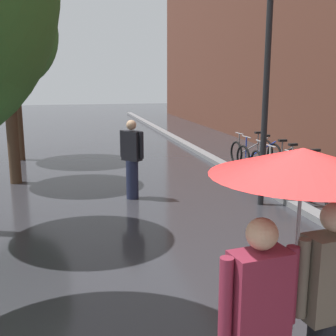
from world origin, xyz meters
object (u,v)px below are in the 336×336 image
parked_bicycle_4 (306,175)px  parked_bicycle_8 (252,151)px  street_tree_2 (5,35)px  pedestrian_walking_midground (132,159)px  parked_bicycle_7 (259,156)px  parked_bicycle_3 (331,183)px  parked_bicycle_6 (274,162)px  couple_under_umbrella (298,244)px  street_lamp_post (267,76)px  parked_bicycle_5 (284,167)px  street_tree_3 (11,20)px

parked_bicycle_4 → parked_bicycle_8: bearing=87.7°
street_tree_2 → parked_bicycle_4: (6.52, -2.32, -3.13)m
street_tree_2 → pedestrian_walking_midground: bearing=-37.9°
parked_bicycle_7 → street_tree_2: bearing=-178.7°
parked_bicycle_7 → pedestrian_walking_midground: 4.54m
parked_bicycle_3 → parked_bicycle_6: bearing=92.0°
couple_under_umbrella → pedestrian_walking_midground: 6.29m
street_tree_2 → pedestrian_walking_midground: (2.58, -2.01, -2.65)m
pedestrian_walking_midground → street_lamp_post: bearing=-23.3°
parked_bicycle_3 → parked_bicycle_5: (-0.18, 1.66, 0.00)m
parked_bicycle_3 → parked_bicycle_6: (-0.08, 2.36, 0.00)m
street_tree_3 → parked_bicycle_7: street_tree_3 is taller
street_tree_2 → parked_bicycle_6: (6.55, -0.76, -3.13)m
parked_bicycle_8 → street_tree_2: bearing=-172.6°
parked_bicycle_6 → pedestrian_walking_midground: 4.19m
parked_bicycle_6 → street_tree_3: bearing=150.1°
parked_bicycle_4 → street_tree_2: bearing=160.4°
parked_bicycle_3 → parked_bicycle_8: size_ratio=0.96×
parked_bicycle_3 → street_lamp_post: (-1.58, 0.05, 2.19)m
pedestrian_walking_midground → parked_bicycle_7: bearing=28.5°
street_tree_2 → parked_bicycle_7: size_ratio=4.17×
street_tree_2 → pedestrian_walking_midground: 4.21m
parked_bicycle_4 → parked_bicycle_5: same height
street_tree_3 → couple_under_umbrella: street_tree_3 is taller
street_tree_3 → street_lamp_post: street_tree_3 is taller
street_tree_3 → parked_bicycle_7: (6.71, -2.96, -3.83)m
parked_bicycle_5 → couple_under_umbrella: 7.82m
parked_bicycle_5 → pedestrian_walking_midground: bearing=-172.0°
parked_bicycle_5 → pedestrian_walking_midground: (-3.88, -0.55, 0.48)m
parked_bicycle_3 → couple_under_umbrella: 6.53m
parked_bicycle_4 → street_lamp_post: 2.74m
street_tree_2 → street_lamp_post: bearing=-31.3°
parked_bicycle_5 → parked_bicycle_6: same height
parked_bicycle_6 → parked_bicycle_7: same height
street_lamp_post → pedestrian_walking_midground: (-2.48, 1.06, -1.71)m
street_tree_2 → parked_bicycle_7: bearing=1.3°
parked_bicycle_6 → street_lamp_post: street_lamp_post is taller
street_tree_2 → parked_bicycle_3: street_tree_2 is taller
parked_bicycle_7 → street_lamp_post: bearing=-114.9°
parked_bicycle_6 → parked_bicycle_8: same height
couple_under_umbrella → parked_bicycle_4: bearing=57.6°
parked_bicycle_5 → parked_bicycle_8: size_ratio=0.99×
street_tree_3 → parked_bicycle_6: size_ratio=5.39×
pedestrian_walking_midground → parked_bicycle_3: bearing=-15.4°
parked_bicycle_3 → parked_bicycle_6: same height
street_tree_2 → pedestrian_walking_midground: street_tree_2 is taller
parked_bicycle_7 → parked_bicycle_8: bearing=81.7°
street_tree_3 → parked_bicycle_6: (6.72, -3.86, -3.83)m
parked_bicycle_3 → parked_bicycle_8: same height
couple_under_umbrella → pedestrian_walking_midground: bearing=91.5°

